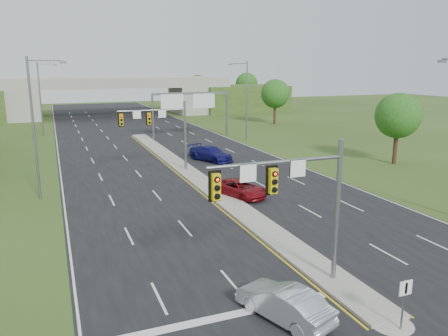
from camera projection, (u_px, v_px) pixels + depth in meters
name	position (u px, v px, depth m)	size (l,w,h in m)	color
ground	(333.00, 281.00, 21.31)	(240.00, 240.00, 0.00)	#334719
road	(162.00, 153.00, 53.03)	(24.00, 160.00, 0.02)	black
median	(192.00, 174.00, 42.14)	(2.00, 54.00, 0.16)	gray
median_nose	(391.00, 322.00, 17.67)	(2.00, 2.00, 0.16)	gray
lane_markings	(170.00, 163.00, 47.30)	(23.72, 160.00, 0.01)	gold
signal_mast_near	(297.00, 193.00, 19.37)	(6.62, 0.60, 7.00)	slate
signal_mast_far	(162.00, 125.00, 42.03)	(6.62, 0.60, 7.00)	slate
keep_right_sign	(404.00, 297.00, 16.87)	(0.60, 0.13, 2.20)	slate
sign_gantry	(190.00, 102.00, 63.24)	(11.58, 0.44, 6.67)	slate
overpass	(111.00, 99.00, 93.02)	(80.00, 14.00, 8.10)	gray
lightpole_l_mid	(36.00, 122.00, 33.31)	(2.85, 0.25, 11.00)	slate
lightpole_l_far	(42.00, 95.00, 65.03)	(2.85, 0.25, 11.00)	slate
lightpole_r_far	(245.00, 97.00, 60.95)	(2.85, 0.25, 11.00)	slate
tree_r_near	(398.00, 116.00, 46.15)	(4.80, 4.80, 7.60)	#382316
tree_r_mid	(275.00, 94.00, 79.22)	(5.20, 5.20, 8.12)	#382316
tree_back_c	(198.00, 86.00, 113.85)	(5.60, 5.60, 8.32)	#382316
tree_back_d	(247.00, 84.00, 118.79)	(6.00, 6.00, 8.85)	#382316
car_silver	(284.00, 303.00, 17.91)	(1.52, 4.35, 1.43)	#B4B5BC
car_far_a	(240.00, 188.00, 35.03)	(2.25, 4.88, 1.35)	maroon
car_far_b	(211.00, 153.00, 48.56)	(2.28, 5.60, 1.63)	#0D0D51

